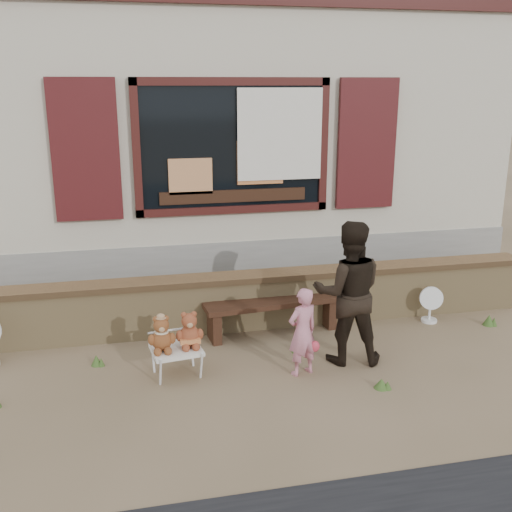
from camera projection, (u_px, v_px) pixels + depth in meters
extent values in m
plane|color=brown|center=(268.00, 363.00, 6.30)|extent=(80.00, 80.00, 0.00)
cube|color=#A89E88|center=(205.00, 110.00, 9.85)|extent=(8.00, 5.00, 3.20)
cube|color=gray|center=(208.00, 228.00, 10.40)|extent=(8.04, 5.04, 0.80)
cube|color=black|center=(233.00, 147.00, 7.57)|extent=(2.30, 0.04, 1.50)
cube|color=#3B1311|center=(232.00, 81.00, 7.33)|extent=(2.50, 0.08, 0.10)
cube|color=#3B1311|center=(234.00, 209.00, 7.78)|extent=(2.50, 0.08, 0.10)
cube|color=#3B1311|center=(136.00, 149.00, 7.30)|extent=(0.10, 0.08, 1.70)
cube|color=#3B1311|center=(323.00, 145.00, 7.80)|extent=(0.10, 0.08, 1.70)
cube|color=black|center=(85.00, 151.00, 7.17)|extent=(0.80, 0.07, 1.70)
cube|color=black|center=(367.00, 144.00, 7.92)|extent=(0.80, 0.07, 1.70)
cube|color=silver|center=(280.00, 135.00, 7.59)|extent=(1.10, 0.02, 1.15)
cube|color=black|center=(234.00, 196.00, 7.72)|extent=(1.90, 0.06, 0.16)
cube|color=tan|center=(190.00, 176.00, 7.53)|extent=(0.55, 0.06, 0.45)
cube|color=#E08447|center=(260.00, 162.00, 7.67)|extent=(0.60, 0.06, 0.55)
cube|color=tan|center=(249.00, 303.00, 7.15)|extent=(7.00, 0.30, 0.60)
cube|color=brown|center=(249.00, 277.00, 7.06)|extent=(7.10, 0.36, 0.07)
cube|color=black|center=(273.00, 302.00, 6.94)|extent=(1.64, 0.50, 0.06)
cube|color=black|center=(214.00, 327.00, 6.78)|extent=(0.13, 0.31, 0.34)
cube|color=black|center=(328.00, 312.00, 7.21)|extent=(0.13, 0.31, 0.34)
cube|color=silver|center=(176.00, 350.00, 5.96)|extent=(0.53, 0.49, 0.04)
cylinder|color=silver|center=(161.00, 375.00, 5.76)|extent=(0.02, 0.02, 0.26)
cylinder|color=silver|center=(201.00, 368.00, 5.90)|extent=(0.02, 0.02, 0.26)
cylinder|color=silver|center=(153.00, 359.00, 6.09)|extent=(0.02, 0.02, 0.26)
cylinder|color=silver|center=(192.00, 353.00, 6.23)|extent=(0.02, 0.02, 0.26)
imported|color=pink|center=(303.00, 332.00, 5.93)|extent=(0.39, 0.31, 0.91)
imported|color=black|center=(348.00, 293.00, 6.15)|extent=(0.84, 0.72, 1.51)
cylinder|color=white|center=(429.00, 320.00, 7.37)|extent=(0.19, 0.19, 0.04)
cylinder|color=white|center=(430.00, 311.00, 7.34)|extent=(0.03, 0.03, 0.25)
cylinder|color=white|center=(431.00, 297.00, 7.29)|extent=(0.30, 0.17, 0.29)
cone|color=#3C5A24|center=(489.00, 320.00, 7.25)|extent=(0.14, 0.14, 0.13)
cone|color=#3C5A24|center=(96.00, 360.00, 6.22)|extent=(0.11, 0.11, 0.11)
cone|color=#3C5A24|center=(299.00, 347.00, 6.53)|extent=(0.16, 0.16, 0.11)
cone|color=#3C5A24|center=(381.00, 383.00, 5.76)|extent=(0.14, 0.14, 0.10)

